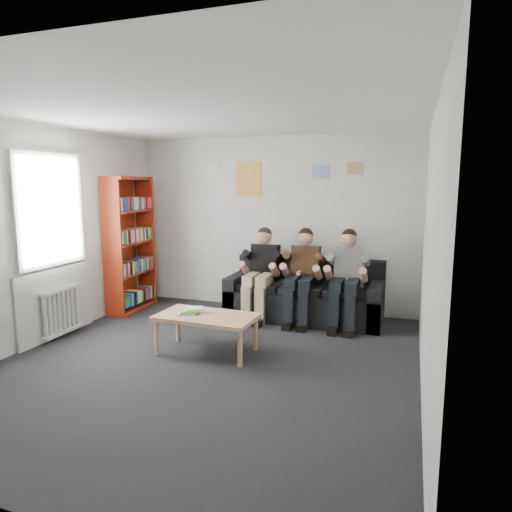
{
  "coord_description": "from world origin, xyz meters",
  "views": [
    {
      "loc": [
        2.1,
        -4.37,
        1.97
      ],
      "look_at": [
        0.14,
        1.3,
        1.02
      ],
      "focal_mm": 32.0,
      "sensor_mm": 36.0,
      "label": 1
    }
  ],
  "objects": [
    {
      "name": "poster_blue",
      "position": [
        0.75,
        2.49,
        2.15
      ],
      "size": [
        0.25,
        0.01,
        0.2
      ],
      "primitive_type": "cube",
      "color": "#4070DB",
      "rests_on": "room_shell"
    },
    {
      "name": "person_right",
      "position": [
        1.26,
        1.87,
        0.68
      ],
      "size": [
        0.41,
        0.89,
        1.36
      ],
      "rotation": [
        0.0,
        0.0,
        0.15
      ],
      "color": "white",
      "rests_on": "sofa"
    },
    {
      "name": "person_left",
      "position": [
        0.01,
        1.87,
        0.67
      ],
      "size": [
        0.41,
        0.87,
        1.34
      ],
      "rotation": [
        0.0,
        0.0,
        0.03
      ],
      "color": "black",
      "rests_on": "sofa"
    },
    {
      "name": "coffee_table",
      "position": [
        -0.13,
        0.3,
        0.4
      ],
      "size": [
        1.15,
        0.63,
        0.46
      ],
      "rotation": [
        0.0,
        0.0,
        -0.04
      ],
      "color": "tan",
      "rests_on": "ground"
    },
    {
      "name": "poster_pink",
      "position": [
        1.25,
        2.49,
        2.2
      ],
      "size": [
        0.22,
        0.01,
        0.18
      ],
      "primitive_type": "cube",
      "color": "#B63873",
      "rests_on": "room_shell"
    },
    {
      "name": "poster_sign",
      "position": [
        -1.0,
        2.49,
        2.25
      ],
      "size": [
        0.2,
        0.01,
        0.14
      ],
      "primitive_type": "cube",
      "color": "white",
      "rests_on": "room_shell"
    },
    {
      "name": "sofa",
      "position": [
        0.64,
        2.08,
        0.31
      ],
      "size": [
        2.24,
        0.92,
        0.87
      ],
      "color": "black",
      "rests_on": "ground"
    },
    {
      "name": "window",
      "position": [
        -2.22,
        0.2,
        1.03
      ],
      "size": [
        0.05,
        1.3,
        2.36
      ],
      "color": "white",
      "rests_on": "room_shell"
    },
    {
      "name": "room_shell",
      "position": [
        0.0,
        0.0,
        1.35
      ],
      "size": [
        5.0,
        5.0,
        5.0
      ],
      "color": "black",
      "rests_on": "ground"
    },
    {
      "name": "bookshelf",
      "position": [
        -2.07,
        1.66,
        1.04
      ],
      "size": [
        0.31,
        0.94,
        2.09
      ],
      "rotation": [
        0.0,
        0.0,
        0.1
      ],
      "color": "maroon",
      "rests_on": "ground"
    },
    {
      "name": "radiator",
      "position": [
        -2.15,
        0.2,
        0.35
      ],
      "size": [
        0.1,
        0.64,
        0.6
      ],
      "color": "silver",
      "rests_on": "ground"
    },
    {
      "name": "poster_large",
      "position": [
        -0.4,
        2.49,
        2.05
      ],
      "size": [
        0.42,
        0.01,
        0.55
      ],
      "primitive_type": "cube",
      "color": "#D8C94C",
      "rests_on": "room_shell"
    },
    {
      "name": "game_cases",
      "position": [
        -0.33,
        0.29,
        0.49
      ],
      "size": [
        0.26,
        0.24,
        0.06
      ],
      "rotation": [
        0.0,
        0.0,
        0.35
      ],
      "color": "silver",
      "rests_on": "coffee_table"
    },
    {
      "name": "person_middle",
      "position": [
        0.64,
        1.87,
        0.67
      ],
      "size": [
        0.41,
        0.88,
        1.35
      ],
      "rotation": [
        0.0,
        0.0,
        0.06
      ],
      "color": "#4F2F1A",
      "rests_on": "sofa"
    }
  ]
}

